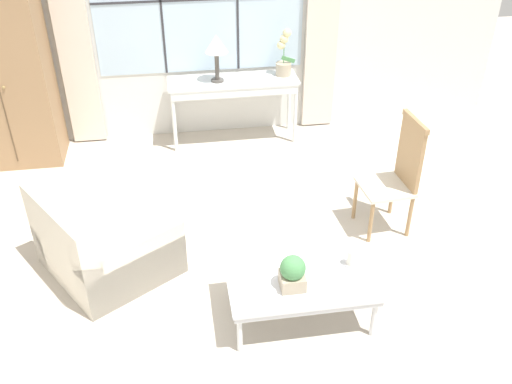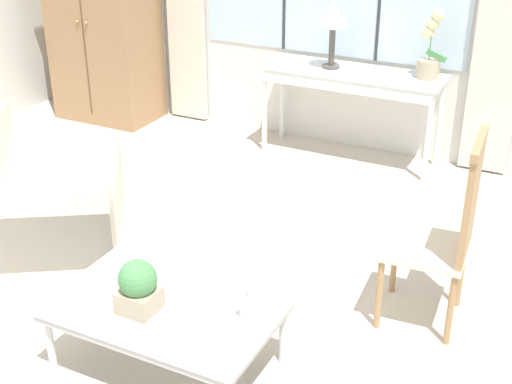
{
  "view_description": "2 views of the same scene",
  "coord_description": "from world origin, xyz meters",
  "px_view_note": "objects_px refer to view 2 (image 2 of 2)",
  "views": [
    {
      "loc": [
        -0.38,
        -3.39,
        3.25
      ],
      "look_at": [
        0.2,
        0.29,
        0.81
      ],
      "focal_mm": 40.0,
      "sensor_mm": 36.0,
      "label": 1
    },
    {
      "loc": [
        2.14,
        -2.64,
        2.4
      ],
      "look_at": [
        0.52,
        0.59,
        0.64
      ],
      "focal_mm": 50.0,
      "sensor_mm": 36.0,
      "label": 2
    }
  ],
  "objects_px": {
    "console_table": "(352,80)",
    "potted_orchid": "(430,52)",
    "armoire": "(102,12)",
    "potted_plant_small": "(138,286)",
    "side_chair_wooden": "(449,226)",
    "coffee_table": "(166,311)",
    "table_lamp": "(333,18)",
    "pillar_candle": "(247,308)",
    "armchair_upholstered": "(43,200)"
  },
  "relations": [
    {
      "from": "potted_plant_small",
      "to": "armchair_upholstered",
      "type": "bearing_deg",
      "value": 147.95
    },
    {
      "from": "table_lamp",
      "to": "coffee_table",
      "type": "distance_m",
      "value": 3.08
    },
    {
      "from": "armchair_upholstered",
      "to": "pillar_candle",
      "type": "bearing_deg",
      "value": -20.7
    },
    {
      "from": "side_chair_wooden",
      "to": "pillar_candle",
      "type": "bearing_deg",
      "value": -126.89
    },
    {
      "from": "coffee_table",
      "to": "potted_plant_small",
      "type": "height_order",
      "value": "potted_plant_small"
    },
    {
      "from": "potted_orchid",
      "to": "armchair_upholstered",
      "type": "distance_m",
      "value": 3.06
    },
    {
      "from": "pillar_candle",
      "to": "console_table",
      "type": "bearing_deg",
      "value": 100.64
    },
    {
      "from": "armchair_upholstered",
      "to": "potted_plant_small",
      "type": "xyz_separation_m",
      "value": [
        1.42,
        -0.89,
        0.26
      ]
    },
    {
      "from": "console_table",
      "to": "coffee_table",
      "type": "distance_m",
      "value": 3.0
    },
    {
      "from": "potted_orchid",
      "to": "side_chair_wooden",
      "type": "bearing_deg",
      "value": -71.92
    },
    {
      "from": "console_table",
      "to": "coffee_table",
      "type": "bearing_deg",
      "value": -87.48
    },
    {
      "from": "table_lamp",
      "to": "pillar_candle",
      "type": "distance_m",
      "value": 3.06
    },
    {
      "from": "armoire",
      "to": "console_table",
      "type": "xyz_separation_m",
      "value": [
        2.43,
        0.07,
        -0.33
      ]
    },
    {
      "from": "coffee_table",
      "to": "table_lamp",
      "type": "bearing_deg",
      "value": 95.98
    },
    {
      "from": "side_chair_wooden",
      "to": "coffee_table",
      "type": "bearing_deg",
      "value": -138.0
    },
    {
      "from": "side_chair_wooden",
      "to": "potted_plant_small",
      "type": "bearing_deg",
      "value": -137.42
    },
    {
      "from": "armoire",
      "to": "armchair_upholstered",
      "type": "bearing_deg",
      "value": -63.44
    },
    {
      "from": "armchair_upholstered",
      "to": "coffee_table",
      "type": "bearing_deg",
      "value": -27.83
    },
    {
      "from": "table_lamp",
      "to": "coffee_table",
      "type": "height_order",
      "value": "table_lamp"
    },
    {
      "from": "armoire",
      "to": "armchair_upholstered",
      "type": "relative_size",
      "value": 1.53
    },
    {
      "from": "armchair_upholstered",
      "to": "potted_plant_small",
      "type": "relative_size",
      "value": 4.88
    },
    {
      "from": "potted_orchid",
      "to": "side_chair_wooden",
      "type": "relative_size",
      "value": 0.49
    },
    {
      "from": "coffee_table",
      "to": "armoire",
      "type": "bearing_deg",
      "value": 131.34
    },
    {
      "from": "console_table",
      "to": "table_lamp",
      "type": "height_order",
      "value": "table_lamp"
    },
    {
      "from": "pillar_candle",
      "to": "armchair_upholstered",
      "type": "bearing_deg",
      "value": 159.3
    },
    {
      "from": "table_lamp",
      "to": "potted_plant_small",
      "type": "distance_m",
      "value": 3.13
    },
    {
      "from": "armoire",
      "to": "console_table",
      "type": "bearing_deg",
      "value": 1.53
    },
    {
      "from": "table_lamp",
      "to": "pillar_candle",
      "type": "relative_size",
      "value": 3.58
    },
    {
      "from": "potted_plant_small",
      "to": "pillar_candle",
      "type": "height_order",
      "value": "potted_plant_small"
    },
    {
      "from": "table_lamp",
      "to": "potted_plant_small",
      "type": "relative_size",
      "value": 1.98
    },
    {
      "from": "armoire",
      "to": "table_lamp",
      "type": "xyz_separation_m",
      "value": [
        2.25,
        0.04,
        0.16
      ]
    },
    {
      "from": "console_table",
      "to": "table_lamp",
      "type": "relative_size",
      "value": 2.78
    },
    {
      "from": "armoire",
      "to": "potted_orchid",
      "type": "distance_m",
      "value": 3.03
    },
    {
      "from": "armoire",
      "to": "side_chair_wooden",
      "type": "height_order",
      "value": "armoire"
    },
    {
      "from": "armoire",
      "to": "table_lamp",
      "type": "bearing_deg",
      "value": 1.04
    },
    {
      "from": "side_chair_wooden",
      "to": "coffee_table",
      "type": "distance_m",
      "value": 1.53
    },
    {
      "from": "coffee_table",
      "to": "armchair_upholstered",
      "type": "bearing_deg",
      "value": 152.17
    },
    {
      "from": "console_table",
      "to": "coffee_table",
      "type": "height_order",
      "value": "console_table"
    },
    {
      "from": "armoire",
      "to": "potted_plant_small",
      "type": "distance_m",
      "value": 3.93
    },
    {
      "from": "console_table",
      "to": "pillar_candle",
      "type": "height_order",
      "value": "console_table"
    },
    {
      "from": "table_lamp",
      "to": "armchair_upholstered",
      "type": "distance_m",
      "value": 2.63
    },
    {
      "from": "potted_orchid",
      "to": "side_chair_wooden",
      "type": "distance_m",
      "value": 2.15
    },
    {
      "from": "side_chair_wooden",
      "to": "armoire",
      "type": "bearing_deg",
      "value": 152.7
    },
    {
      "from": "potted_orchid",
      "to": "pillar_candle",
      "type": "distance_m",
      "value": 3.01
    },
    {
      "from": "potted_orchid",
      "to": "console_table",
      "type": "bearing_deg",
      "value": -175.34
    },
    {
      "from": "console_table",
      "to": "potted_plant_small",
      "type": "height_order",
      "value": "console_table"
    },
    {
      "from": "table_lamp",
      "to": "pillar_candle",
      "type": "height_order",
      "value": "table_lamp"
    },
    {
      "from": "console_table",
      "to": "potted_orchid",
      "type": "distance_m",
      "value": 0.66
    },
    {
      "from": "armchair_upholstered",
      "to": "coffee_table",
      "type": "relative_size",
      "value": 1.2
    },
    {
      "from": "potted_orchid",
      "to": "potted_plant_small",
      "type": "height_order",
      "value": "potted_orchid"
    }
  ]
}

